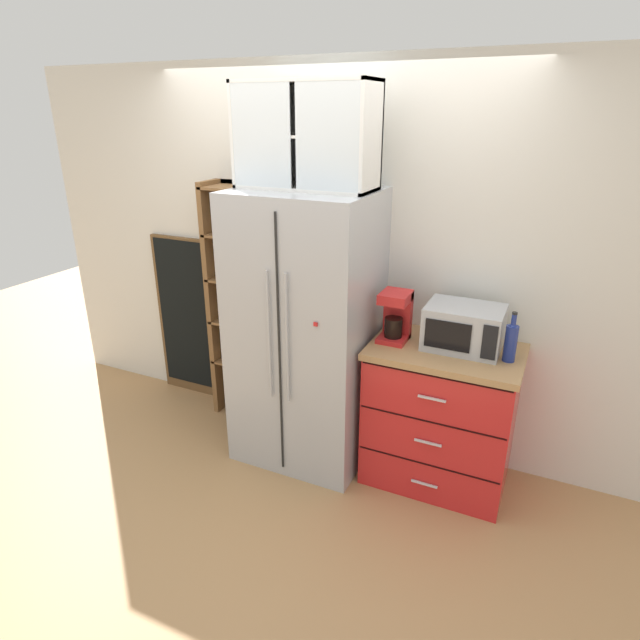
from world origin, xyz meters
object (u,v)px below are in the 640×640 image
(mug_red, at_px, (449,338))
(chalkboard_menu, at_px, (189,318))
(refrigerator, at_px, (306,330))
(bottle_cobalt, at_px, (511,340))
(microwave, at_px, (464,327))
(bottle_amber, at_px, (449,329))
(coffee_maker, at_px, (396,315))

(mug_red, xyz_separation_m, chalkboard_menu, (-2.13, 0.21, -0.30))
(refrigerator, bearing_deg, bottle_cobalt, 2.36)
(mug_red, bearing_deg, refrigerator, -172.46)
(microwave, height_order, bottle_amber, microwave)
(refrigerator, xyz_separation_m, microwave, (0.98, 0.12, 0.15))
(bottle_cobalt, bearing_deg, refrigerator, -177.64)
(coffee_maker, xyz_separation_m, bottle_amber, (0.32, 0.02, -0.04))
(microwave, relative_size, coffee_maker, 1.42)
(bottle_amber, bearing_deg, bottle_cobalt, -6.96)
(bottle_cobalt, bearing_deg, mug_red, 169.05)
(refrigerator, relative_size, coffee_maker, 5.81)
(chalkboard_menu, bearing_deg, mug_red, -5.67)
(bottle_amber, bearing_deg, refrigerator, -174.00)
(coffee_maker, bearing_deg, microwave, 5.95)
(refrigerator, xyz_separation_m, bottle_cobalt, (1.25, 0.05, 0.15))
(refrigerator, relative_size, bottle_amber, 6.98)
(bottle_cobalt, xyz_separation_m, chalkboard_menu, (-2.48, 0.28, -0.38))
(bottle_amber, xyz_separation_m, chalkboard_menu, (-2.12, 0.24, -0.36))
(refrigerator, height_order, microwave, refrigerator)
(refrigerator, xyz_separation_m, bottle_amber, (0.90, 0.09, 0.13))
(coffee_maker, relative_size, bottle_cobalt, 1.06)
(microwave, xyz_separation_m, chalkboard_menu, (-2.20, 0.21, -0.38))
(coffee_maker, bearing_deg, bottle_cobalt, -2.06)
(bottle_amber, bearing_deg, microwave, 16.57)
(coffee_maker, bearing_deg, refrigerator, -172.48)
(bottle_cobalt, distance_m, chalkboard_menu, 2.52)
(refrigerator, distance_m, mug_red, 0.91)
(refrigerator, bearing_deg, bottle_amber, 6.00)
(bottle_amber, height_order, chalkboard_menu, chalkboard_menu)
(mug_red, bearing_deg, bottle_amber, -94.49)
(bottle_cobalt, relative_size, bottle_amber, 1.13)
(mug_red, distance_m, bottle_amber, 0.07)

